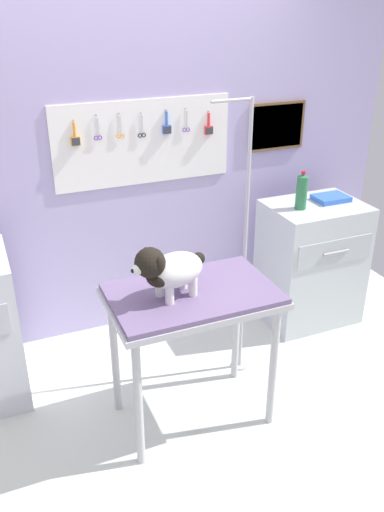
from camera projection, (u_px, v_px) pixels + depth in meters
The scene contains 8 objects.
ground at pixel (204, 428), 3.13m from camera, with size 4.40×4.00×0.04m, color silver.
rear_wall_panel at pixel (131, 172), 3.68m from camera, with size 4.00×0.11×2.30m.
grooming_table at pixel (193, 307), 2.88m from camera, with size 0.90×0.57×0.85m.
grooming_arm at pixel (243, 256), 3.26m from camera, with size 0.29×0.11×1.76m.
dog at pixel (168, 269), 2.70m from camera, with size 0.42×0.26×0.31m.
cabinet_right at pixel (311, 262), 4.00m from camera, with size 0.68×0.54×0.92m.
soda_bottle at pixel (302, 191), 3.67m from camera, with size 0.08×0.08×0.27m.
supply_tray at pixel (331, 198), 3.87m from camera, with size 0.24×0.18×0.04m.
Camera 1 is at (-0.98, -2.16, 2.26)m, focal length 37.78 mm.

